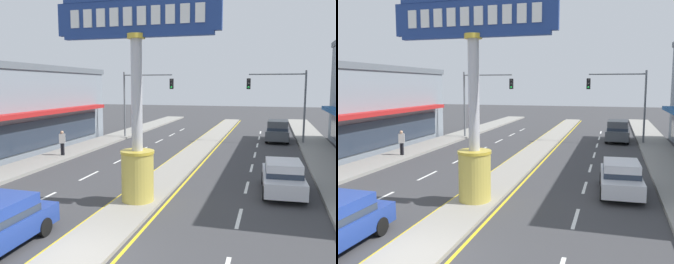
% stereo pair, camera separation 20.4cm
% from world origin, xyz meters
% --- Properties ---
extents(ground_plane, '(160.00, 160.00, 0.00)m').
position_xyz_m(ground_plane, '(0.00, 0.00, 0.00)').
color(ground_plane, '#3A3A3D').
extents(median_strip, '(1.96, 52.00, 0.14)m').
position_xyz_m(median_strip, '(0.00, 18.00, 0.07)').
color(median_strip, gray).
rests_on(median_strip, ground).
extents(sidewalk_left, '(2.56, 60.00, 0.18)m').
position_xyz_m(sidewalk_left, '(-8.86, 16.00, 0.09)').
color(sidewalk_left, gray).
rests_on(sidewalk_left, ground).
extents(sidewalk_right, '(2.56, 60.00, 0.18)m').
position_xyz_m(sidewalk_right, '(8.86, 16.00, 0.09)').
color(sidewalk_right, gray).
rests_on(sidewalk_right, ground).
extents(lane_markings, '(8.70, 52.00, 0.01)m').
position_xyz_m(lane_markings, '(-0.00, 16.65, 0.00)').
color(lane_markings, silver).
rests_on(lane_markings, ground).
extents(district_sign, '(6.86, 1.42, 8.36)m').
position_xyz_m(district_sign, '(-0.00, 5.40, 4.08)').
color(district_sign, gold).
rests_on(district_sign, median_strip).
extents(traffic_light_left_side, '(4.86, 0.46, 6.20)m').
position_xyz_m(traffic_light_left_side, '(-6.21, 23.37, 4.25)').
color(traffic_light_left_side, slate).
rests_on(traffic_light_left_side, ground).
extents(traffic_light_right_side, '(4.86, 0.46, 6.20)m').
position_xyz_m(traffic_light_right_side, '(6.21, 23.80, 4.25)').
color(traffic_light_right_side, slate).
rests_on(traffic_light_right_side, ground).
extents(sedan_far_right_lane, '(1.97, 4.37, 1.53)m').
position_xyz_m(sedan_far_right_lane, '(5.93, 8.64, 0.79)').
color(sedan_far_right_lane, silver).
rests_on(sedan_far_right_lane, ground).
extents(suv_near_left_lane, '(2.12, 4.68, 1.90)m').
position_xyz_m(suv_near_left_lane, '(5.93, 24.99, 0.98)').
color(suv_near_left_lane, '#4C5156').
rests_on(suv_near_left_lane, ground).
extents(pedestrian_near_kerb, '(0.46, 0.37, 1.70)m').
position_xyz_m(pedestrian_near_kerb, '(-8.45, 13.32, 1.14)').
color(pedestrian_near_kerb, black).
rests_on(pedestrian_near_kerb, sidewalk_left).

